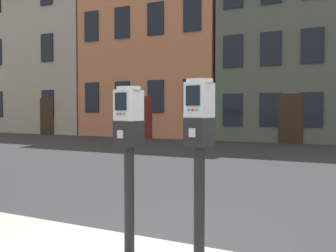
# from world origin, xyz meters

# --- Properties ---
(parking_meter_near_kerb) EXTENTS (0.23, 0.26, 1.48)m
(parking_meter_near_kerb) POSITION_xyz_m (-0.52, -0.26, 1.16)
(parking_meter_near_kerb) COLOR black
(parking_meter_near_kerb) RESTS_ON sidewalk_slab
(parking_meter_twin_adjacent) EXTENTS (0.23, 0.26, 1.52)m
(parking_meter_twin_adjacent) POSITION_xyz_m (0.16, -0.26, 1.19)
(parking_meter_twin_adjacent) COLOR black
(parking_meter_twin_adjacent) RESTS_ON sidewalk_slab
(townhouse_green_painted) EXTENTS (8.37, 5.61, 9.61)m
(townhouse_green_painted) POSITION_xyz_m (-17.31, 16.69, 4.81)
(townhouse_green_painted) COLOR #9E9384
(townhouse_green_painted) RESTS_ON ground_plane
(townhouse_grey_stucco) EXTENTS (7.83, 6.77, 11.37)m
(townhouse_grey_stucco) POSITION_xyz_m (-9.10, 17.27, 5.69)
(townhouse_grey_stucco) COLOR #B7704C
(townhouse_grey_stucco) RESTS_ON ground_plane
(townhouse_brownstone) EXTENTS (6.71, 5.72, 10.40)m
(townhouse_brownstone) POSITION_xyz_m (-1.66, 16.73, 5.20)
(townhouse_brownstone) COLOR #4C564C
(townhouse_brownstone) RESTS_ON ground_plane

